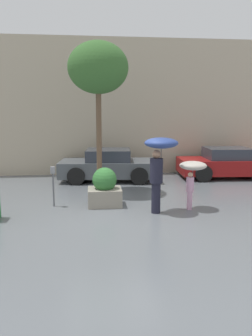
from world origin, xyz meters
TOP-DOWN VIEW (x-y plane):
  - ground_plane at (0.00, 0.00)m, footprint 40.00×40.00m
  - building_facade at (0.00, 6.50)m, footprint 18.00×0.30m
  - planter_box at (-0.15, 1.14)m, footprint 0.99×0.83m
  - person_adult at (1.32, 0.29)m, footprint 0.92×0.92m
  - person_child at (2.32, 0.51)m, footprint 0.77×0.77m
  - parked_car_near at (0.16, 4.93)m, footprint 4.08×2.32m
  - parked_car_far at (5.26, 5.00)m, footprint 4.17×2.26m
  - street_tree at (-0.26, 2.92)m, footprint 2.03×2.03m
  - parking_meter at (-1.66, 1.19)m, footprint 0.14×0.14m

SIDE VIEW (x-z plane):
  - ground_plane at x=0.00m, z-range 0.00..0.00m
  - planter_box at x=-0.15m, z-range -0.07..1.08m
  - parked_car_near at x=0.16m, z-range -0.04..1.24m
  - parked_car_far at x=5.26m, z-range -0.04..1.25m
  - parking_meter at x=-1.66m, z-range 0.27..1.46m
  - person_child at x=2.32m, z-range 0.44..1.83m
  - person_adult at x=1.32m, z-range 0.53..2.61m
  - building_facade at x=0.00m, z-range 0.00..6.00m
  - street_tree at x=-0.26m, z-range 1.64..6.74m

